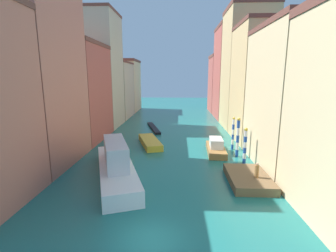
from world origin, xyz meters
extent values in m
plane|color=#1E6B66|center=(0.00, 24.50, 0.00)|extent=(154.00, 154.00, 0.00)
cube|color=#C6705B|center=(-13.99, 12.93, 10.46)|extent=(7.90, 10.38, 20.93)
cube|color=#B25147|center=(-13.99, 23.81, 6.97)|extent=(7.90, 11.07, 13.94)
cube|color=brown|center=(-13.99, 23.81, 14.22)|extent=(8.06, 11.29, 0.55)
cube|color=#BCB299|center=(-13.99, 34.17, 10.41)|extent=(7.90, 9.28, 20.82)
cube|color=brown|center=(-13.99, 34.17, 21.05)|extent=(8.06, 9.46, 0.48)
cube|color=#BCB299|center=(-13.99, 44.93, 6.25)|extent=(7.90, 11.12, 12.50)
cube|color=brown|center=(-13.99, 44.93, 12.70)|extent=(8.06, 11.34, 0.41)
cube|color=beige|center=(-13.99, 56.37, 6.73)|extent=(7.90, 11.27, 13.47)
cube|color=brown|center=(-13.99, 56.37, 13.80)|extent=(8.06, 11.49, 0.67)
cube|color=beige|center=(13.99, 13.64, 7.21)|extent=(7.90, 11.53, 14.43)
cube|color=brown|center=(13.99, 13.64, 14.70)|extent=(8.06, 11.76, 0.54)
cube|color=#DBB77A|center=(13.99, 24.53, 8.32)|extent=(7.90, 9.62, 16.65)
cube|color=brown|center=(13.99, 24.53, 16.90)|extent=(8.06, 9.81, 0.51)
cube|color=#DBB77A|center=(13.99, 34.39, 10.54)|extent=(7.90, 9.66, 21.08)
cube|color=brown|center=(13.99, 34.39, 21.44)|extent=(8.06, 9.86, 0.73)
cube|color=#B25147|center=(13.99, 45.25, 9.99)|extent=(7.90, 11.19, 19.98)
cube|color=brown|center=(13.99, 45.25, 20.33)|extent=(8.06, 11.41, 0.70)
cube|color=#B25147|center=(13.99, 56.29, 7.27)|extent=(7.90, 9.92, 14.54)
cube|color=brown|center=(13.99, 56.29, 14.90)|extent=(8.06, 10.11, 0.73)
cube|color=brown|center=(7.95, 8.57, 0.37)|extent=(3.57, 5.80, 0.75)
cylinder|color=olive|center=(8.46, 7.93, 1.31)|extent=(0.36, 0.36, 1.13)
sphere|color=tan|center=(8.46, 7.93, 2.01)|extent=(0.26, 0.26, 0.26)
cylinder|color=#1E479E|center=(8.83, 13.47, 0.32)|extent=(0.35, 0.35, 0.63)
cylinder|color=white|center=(8.83, 13.47, 0.95)|extent=(0.35, 0.35, 0.63)
cylinder|color=#1E479E|center=(8.83, 13.47, 1.58)|extent=(0.35, 0.35, 0.63)
cylinder|color=white|center=(8.83, 13.47, 2.21)|extent=(0.35, 0.35, 0.63)
cylinder|color=#1E479E|center=(8.83, 13.47, 2.84)|extent=(0.35, 0.35, 0.63)
cylinder|color=white|center=(8.83, 13.47, 3.47)|extent=(0.35, 0.35, 0.63)
sphere|color=gold|center=(8.83, 13.47, 3.93)|extent=(0.39, 0.39, 0.39)
cylinder|color=#1E479E|center=(8.60, 15.96, 0.45)|extent=(0.35, 0.35, 0.89)
cylinder|color=white|center=(8.60, 15.96, 1.34)|extent=(0.35, 0.35, 0.89)
cylinder|color=#1E479E|center=(8.60, 15.96, 2.24)|extent=(0.35, 0.35, 0.89)
cylinder|color=white|center=(8.60, 15.96, 3.13)|extent=(0.35, 0.35, 0.89)
cylinder|color=#1E479E|center=(8.60, 15.96, 4.03)|extent=(0.35, 0.35, 0.89)
sphere|color=gold|center=(8.60, 15.96, 4.61)|extent=(0.39, 0.39, 0.39)
cylinder|color=#1E479E|center=(8.71, 19.08, 0.34)|extent=(0.30, 0.30, 0.68)
cylinder|color=white|center=(8.71, 19.08, 1.02)|extent=(0.30, 0.30, 0.68)
cylinder|color=#1E479E|center=(8.71, 19.08, 1.70)|extent=(0.30, 0.30, 0.68)
cylinder|color=white|center=(8.71, 19.08, 2.38)|extent=(0.30, 0.30, 0.68)
cylinder|color=#1E479E|center=(8.71, 19.08, 3.06)|extent=(0.30, 0.30, 0.68)
cylinder|color=white|center=(8.71, 19.08, 3.74)|extent=(0.30, 0.30, 0.68)
sphere|color=gold|center=(8.71, 19.08, 4.20)|extent=(0.33, 0.33, 0.33)
cube|color=white|center=(-4.44, 9.14, 0.69)|extent=(7.11, 13.17, 1.38)
cube|color=silver|center=(-4.44, 9.14, 2.50)|extent=(3.82, 6.57, 2.24)
cube|color=black|center=(-3.16, 31.65, 0.19)|extent=(3.47, 9.69, 0.38)
cube|color=olive|center=(6.28, 17.48, 0.39)|extent=(2.40, 6.19, 0.77)
cube|color=silver|center=(6.28, 17.48, 1.32)|extent=(1.66, 2.97, 1.10)
cube|color=gold|center=(-2.54, 20.68, 0.43)|extent=(4.26, 7.69, 0.85)
camera|label=1|loc=(1.53, -12.89, 9.55)|focal=26.27mm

